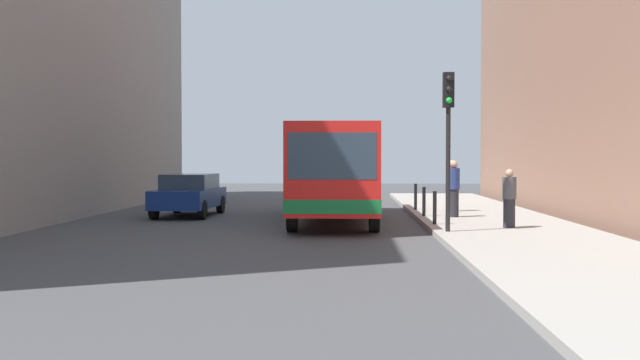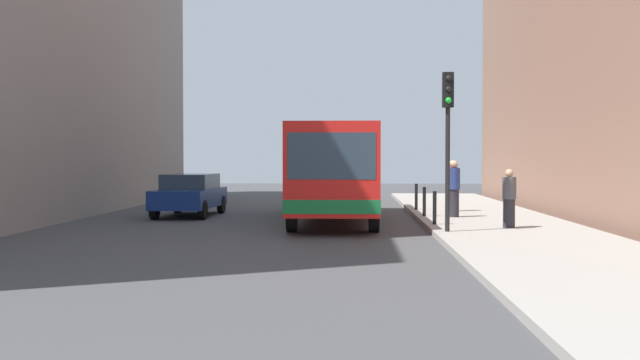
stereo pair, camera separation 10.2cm
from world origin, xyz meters
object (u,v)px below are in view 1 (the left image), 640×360
(bus, at_px, (335,168))
(bollard_near, at_px, (435,208))
(pedestrian_far_sidewalk, at_px, (452,186))
(traffic_light, at_px, (448,121))
(pedestrian_near_signal, at_px, (509,199))
(bollard_mid, at_px, (424,201))
(pedestrian_mid_sidewalk, at_px, (454,189))
(bollard_far, at_px, (416,197))
(car_beside_bus, at_px, (189,194))

(bus, bearing_deg, bollard_near, 133.09)
(pedestrian_far_sidewalk, bearing_deg, bollard_near, 79.08)
(traffic_light, relative_size, pedestrian_near_signal, 2.57)
(bollard_near, height_order, bollard_mid, same)
(bollard_near, xyz_separation_m, pedestrian_far_sidewalk, (1.21, 5.50, 0.43))
(pedestrian_mid_sidewalk, bearing_deg, bollard_far, -77.73)
(bus, bearing_deg, pedestrian_far_sidewalk, -149.76)
(traffic_light, relative_size, pedestrian_far_sidewalk, 2.27)
(bus, height_order, pedestrian_far_sidewalk, bus)
(traffic_light, relative_size, bollard_near, 4.32)
(pedestrian_mid_sidewalk, relative_size, pedestrian_far_sidewalk, 1.00)
(car_beside_bus, bearing_deg, bollard_mid, 170.33)
(traffic_light, xyz_separation_m, pedestrian_far_sidewalk, (1.11, 7.67, -1.95))
(traffic_light, relative_size, pedestrian_mid_sidewalk, 2.26)
(bollard_near, distance_m, pedestrian_mid_sidewalk, 2.96)
(bollard_far, height_order, pedestrian_mid_sidewalk, pedestrian_mid_sidewalk)
(bollard_mid, height_order, pedestrian_mid_sidewalk, pedestrian_mid_sidewalk)
(traffic_light, height_order, pedestrian_far_sidewalk, traffic_light)
(car_beside_bus, xyz_separation_m, pedestrian_near_signal, (9.98, -5.90, 0.16))
(car_beside_bus, relative_size, pedestrian_far_sidewalk, 2.47)
(pedestrian_near_signal, distance_m, pedestrian_mid_sidewalk, 3.93)
(bollard_mid, distance_m, bollard_far, 3.17)
(traffic_light, xyz_separation_m, pedestrian_mid_sidewalk, (0.81, 4.95, -1.94))
(bollard_far, bearing_deg, traffic_light, -89.33)
(bollard_near, relative_size, pedestrian_near_signal, 0.59)
(bus, xyz_separation_m, bollard_near, (2.90, -3.08, -1.10))
(bollard_far, xyz_separation_m, pedestrian_near_signal, (1.91, -7.37, 0.32))
(pedestrian_near_signal, height_order, pedestrian_far_sidewalk, pedestrian_far_sidewalk)
(bus, distance_m, bollard_near, 4.38)
(bus, xyz_separation_m, traffic_light, (3.00, -5.25, 1.28))
(bollard_mid, relative_size, pedestrian_far_sidewalk, 0.52)
(car_beside_bus, height_order, pedestrian_near_signal, pedestrian_near_signal)
(car_beside_bus, height_order, bollard_mid, car_beside_bus)
(bus, relative_size, bollard_mid, 11.61)
(bollard_mid, height_order, pedestrian_near_signal, pedestrian_near_signal)
(car_beside_bus, distance_m, bollard_mid, 8.26)
(bollard_mid, xyz_separation_m, pedestrian_near_signal, (1.91, -4.19, 0.32))
(bollard_near, relative_size, pedestrian_mid_sidewalk, 0.52)
(pedestrian_mid_sidewalk, xyz_separation_m, pedestrian_far_sidewalk, (0.30, 2.72, -0.00))
(bollard_near, height_order, bollard_far, same)
(bus, distance_m, traffic_light, 6.19)
(pedestrian_near_signal, height_order, pedestrian_mid_sidewalk, pedestrian_mid_sidewalk)
(traffic_light, height_order, bollard_mid, traffic_light)
(bollard_near, relative_size, bollard_mid, 1.00)
(car_beside_bus, height_order, traffic_light, traffic_light)
(traffic_light, distance_m, pedestrian_near_signal, 2.97)
(bollard_far, relative_size, pedestrian_far_sidewalk, 0.52)
(bollard_mid, xyz_separation_m, pedestrian_far_sidewalk, (1.21, 2.33, 0.43))
(bollard_far, bearing_deg, pedestrian_far_sidewalk, -34.84)
(car_beside_bus, bearing_deg, pedestrian_mid_sidewalk, 169.10)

